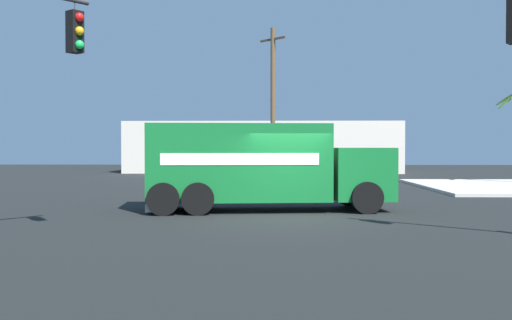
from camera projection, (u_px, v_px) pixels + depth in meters
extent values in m
plane|color=black|center=(291.00, 216.00, 17.86)|extent=(100.00, 100.00, 0.00)
cube|color=#146B2D|center=(238.00, 162.00, 19.43)|extent=(6.01, 2.99, 2.46)
cube|color=#146B2D|center=(359.00, 173.00, 19.73)|extent=(2.14, 2.59, 1.70)
cube|color=black|center=(384.00, 163.00, 19.79)|extent=(0.29, 2.01, 0.88)
cube|color=#B2B2B7|center=(152.00, 205.00, 19.25)|extent=(0.44, 2.31, 0.21)
cube|color=white|center=(237.00, 158.00, 20.63)|extent=(4.84, 0.53, 0.36)
cube|color=white|center=(240.00, 159.00, 18.22)|extent=(4.84, 0.53, 0.36)
cylinder|color=black|center=(349.00, 192.00, 20.98)|extent=(1.02, 0.38, 1.00)
cylinder|color=black|center=(367.00, 198.00, 18.51)|extent=(1.02, 0.38, 1.00)
cylinder|color=black|center=(199.00, 193.00, 20.59)|extent=(1.02, 0.38, 1.00)
cylinder|color=black|center=(198.00, 199.00, 18.12)|extent=(1.02, 0.38, 1.00)
cylinder|color=black|center=(169.00, 193.00, 20.51)|extent=(1.02, 0.38, 1.00)
cylinder|color=black|center=(163.00, 199.00, 18.04)|extent=(1.02, 0.38, 1.00)
cylinder|color=#38383D|center=(75.00, 6.00, 13.57)|extent=(0.03, 0.03, 0.25)
cube|color=black|center=(75.00, 32.00, 13.59)|extent=(0.42, 0.42, 0.95)
sphere|color=red|center=(79.00, 17.00, 13.47)|extent=(0.20, 0.20, 0.20)
sphere|color=#EFA314|center=(80.00, 31.00, 13.47)|extent=(0.20, 0.20, 0.20)
sphere|color=#19CC4C|center=(80.00, 45.00, 13.48)|extent=(0.20, 0.20, 0.20)
ellipsoid|color=#386023|center=(508.00, 98.00, 32.98)|extent=(1.19, 1.38, 0.83)
ellipsoid|color=#386023|center=(509.00, 100.00, 32.34)|extent=(1.33, 0.53, 1.10)
cylinder|color=brown|center=(273.00, 104.00, 37.30)|extent=(0.30, 0.30, 9.49)
cube|color=brown|center=(273.00, 39.00, 37.21)|extent=(1.63, 1.65, 0.12)
cube|color=beige|center=(263.00, 147.00, 48.45)|extent=(21.66, 6.00, 4.05)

